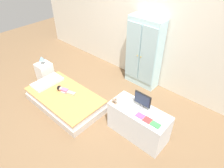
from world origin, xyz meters
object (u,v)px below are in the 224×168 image
at_px(nightstand, 45,72).
at_px(book_red, 148,120).
at_px(bed, 65,100).
at_px(rocking_horse_toy, 115,100).
at_px(wardrobe, 144,53).
at_px(book_green, 155,125).
at_px(tv_stand, 138,122).
at_px(table_lamp, 42,59).
at_px(doll, 63,89).
at_px(tv_monitor, 142,100).
at_px(book_purple, 140,116).

height_order(nightstand, book_red, book_red).
bearing_deg(bed, rocking_horse_toy, 11.97).
bearing_deg(rocking_horse_toy, wardrobe, 106.46).
height_order(bed, book_green, book_green).
height_order(tv_stand, book_red, book_red).
relative_size(nightstand, table_lamp, 2.35).
bearing_deg(nightstand, wardrobe, 39.14).
height_order(table_lamp, book_red, table_lamp).
distance_m(doll, tv_monitor, 1.59).
relative_size(bed, wardrobe, 1.02).
bearing_deg(wardrobe, doll, -116.57).
relative_size(wardrobe, tv_monitor, 5.31).
bearing_deg(doll, tv_stand, 11.09).
bearing_deg(tv_monitor, book_green, -25.50).
height_order(tv_monitor, book_purple, tv_monitor).
bearing_deg(table_lamp, tv_monitor, 4.70).
bearing_deg(book_red, doll, -173.19).
height_order(table_lamp, book_purple, table_lamp).
height_order(wardrobe, book_red, wardrobe).
bearing_deg(tv_stand, book_green, -15.90).
height_order(wardrobe, tv_monitor, wardrobe).
height_order(wardrobe, rocking_horse_toy, wardrobe).
relative_size(nightstand, wardrobe, 0.29).
distance_m(table_lamp, book_purple, 2.46).
height_order(doll, book_purple, book_purple).
xyz_separation_m(nightstand, tv_stand, (2.39, 0.13, 0.05)).
bearing_deg(wardrobe, tv_stand, -57.32).
distance_m(nightstand, table_lamp, 0.33).
bearing_deg(book_green, book_red, 180.00).
bearing_deg(nightstand, book_green, 0.70).
distance_m(table_lamp, wardrobe, 2.10).
bearing_deg(bed, book_red, 8.88).
bearing_deg(nightstand, rocking_horse_toy, 0.04).
height_order(wardrobe, book_green, wardrobe).
relative_size(bed, nightstand, 3.49).
bearing_deg(tv_monitor, nightstand, -175.30).
xyz_separation_m(table_lamp, wardrobe, (1.63, 1.32, 0.18)).
bearing_deg(tv_stand, bed, -166.33).
xyz_separation_m(doll, book_green, (1.84, 0.20, 0.24)).
height_order(doll, tv_stand, tv_stand).
distance_m(wardrobe, book_green, 1.70).
relative_size(table_lamp, rocking_horse_toy, 1.45).
bearing_deg(book_purple, rocking_horse_toy, -175.94).
relative_size(doll, tv_monitor, 1.43).
distance_m(book_purple, book_red, 0.13).
xyz_separation_m(nightstand, book_green, (2.72, 0.03, 0.32)).
bearing_deg(tv_monitor, wardrobe, 123.73).
xyz_separation_m(bed, rocking_horse_toy, (1.04, 0.22, 0.46)).
distance_m(doll, table_lamp, 0.93).
distance_m(tv_monitor, rocking_horse_toy, 0.42).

